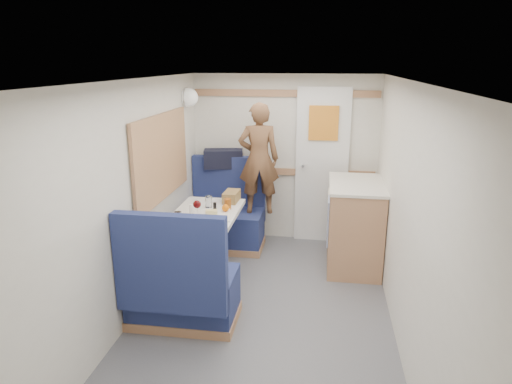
% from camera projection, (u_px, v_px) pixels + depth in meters
% --- Properties ---
extents(floor, '(4.50, 4.50, 0.00)m').
position_uv_depth(floor, '(256.00, 340.00, 3.63)').
color(floor, '#515156').
rests_on(floor, ground).
extents(ceiling, '(4.50, 4.50, 0.00)m').
position_uv_depth(ceiling, '(256.00, 82.00, 3.08)').
color(ceiling, silver).
rests_on(ceiling, wall_back).
extents(wall_back, '(2.20, 0.02, 2.00)m').
position_uv_depth(wall_back, '(284.00, 159.00, 5.49)').
color(wall_back, silver).
rests_on(wall_back, floor).
extents(wall_left, '(0.02, 4.50, 2.00)m').
position_uv_depth(wall_left, '(115.00, 215.00, 3.51)').
color(wall_left, silver).
rests_on(wall_left, floor).
extents(wall_right, '(0.02, 4.50, 2.00)m').
position_uv_depth(wall_right, '(411.00, 230.00, 3.19)').
color(wall_right, silver).
rests_on(wall_right, floor).
extents(oak_trim_low, '(2.15, 0.02, 0.08)m').
position_uv_depth(oak_trim_low, '(284.00, 172.00, 5.51)').
color(oak_trim_low, '#9E6F47').
rests_on(oak_trim_low, wall_back).
extents(oak_trim_high, '(2.15, 0.02, 0.08)m').
position_uv_depth(oak_trim_high, '(285.00, 93.00, 5.25)').
color(oak_trim_high, '#9E6F47').
rests_on(oak_trim_high, wall_back).
extents(side_window, '(0.04, 1.30, 0.72)m').
position_uv_depth(side_window, '(161.00, 157.00, 4.39)').
color(side_window, '#A2A68C').
rests_on(side_window, wall_left).
extents(rear_door, '(0.62, 0.12, 1.86)m').
position_uv_depth(rear_door, '(322.00, 163.00, 5.40)').
color(rear_door, white).
rests_on(rear_door, wall_back).
extents(dinette_table, '(0.62, 0.92, 0.72)m').
position_uv_depth(dinette_table, '(207.00, 226.00, 4.52)').
color(dinette_table, white).
rests_on(dinette_table, floor).
extents(bench_far, '(0.90, 0.59, 1.05)m').
position_uv_depth(bench_far, '(226.00, 222.00, 5.41)').
color(bench_far, navy).
rests_on(bench_far, floor).
extents(bench_near, '(0.90, 0.59, 1.05)m').
position_uv_depth(bench_near, '(181.00, 292.00, 3.77)').
color(bench_near, navy).
rests_on(bench_near, floor).
extents(ledge, '(0.90, 0.14, 0.04)m').
position_uv_depth(ledge, '(230.00, 169.00, 5.49)').
color(ledge, '#9E6F47').
rests_on(ledge, bench_far).
extents(dome_light, '(0.20, 0.20, 0.20)m').
position_uv_depth(dome_light, '(189.00, 97.00, 5.05)').
color(dome_light, white).
rests_on(dome_light, wall_left).
extents(galley_counter, '(0.57, 0.92, 0.92)m').
position_uv_depth(galley_counter, '(354.00, 224.00, 4.85)').
color(galley_counter, '#9E6F47').
rests_on(galley_counter, floor).
extents(person, '(0.50, 0.37, 1.26)m').
position_uv_depth(person, '(259.00, 159.00, 5.12)').
color(person, brown).
rests_on(person, bench_far).
extents(duffel_bag, '(0.49, 0.30, 0.22)m').
position_uv_depth(duffel_bag, '(224.00, 159.00, 5.47)').
color(duffel_bag, black).
rests_on(duffel_bag, ledge).
extents(tray, '(0.34, 0.41, 0.02)m').
position_uv_depth(tray, '(216.00, 215.00, 4.32)').
color(tray, white).
rests_on(tray, dinette_table).
extents(orange_fruit, '(0.07, 0.07, 0.07)m').
position_uv_depth(orange_fruit, '(225.00, 208.00, 4.40)').
color(orange_fruit, '#E65E0A').
rests_on(orange_fruit, tray).
extents(cheese_block, '(0.12, 0.09, 0.04)m').
position_uv_depth(cheese_block, '(212.00, 212.00, 4.33)').
color(cheese_block, '#DEC480').
rests_on(cheese_block, tray).
extents(wine_glass, '(0.08, 0.08, 0.17)m').
position_uv_depth(wine_glass, '(197.00, 205.00, 4.26)').
color(wine_glass, white).
rests_on(wine_glass, dinette_table).
extents(tumbler_left, '(0.07, 0.07, 0.11)m').
position_uv_depth(tumbler_left, '(178.00, 218.00, 4.13)').
color(tumbler_left, white).
rests_on(tumbler_left, dinette_table).
extents(tumbler_right, '(0.07, 0.07, 0.12)m').
position_uv_depth(tumbler_right, '(209.00, 202.00, 4.58)').
color(tumbler_right, white).
rests_on(tumbler_right, dinette_table).
extents(beer_glass, '(0.07, 0.07, 0.11)m').
position_uv_depth(beer_glass, '(228.00, 204.00, 4.52)').
color(beer_glass, '#964C15').
rests_on(beer_glass, dinette_table).
extents(pepper_grinder, '(0.03, 0.03, 0.09)m').
position_uv_depth(pepper_grinder, '(215.00, 207.00, 4.47)').
color(pepper_grinder, black).
rests_on(pepper_grinder, dinette_table).
extents(salt_grinder, '(0.04, 0.04, 0.10)m').
position_uv_depth(salt_grinder, '(191.00, 209.00, 4.38)').
color(salt_grinder, white).
rests_on(salt_grinder, dinette_table).
extents(bread_loaf, '(0.15, 0.27, 0.11)m').
position_uv_depth(bread_loaf, '(231.00, 196.00, 4.77)').
color(bread_loaf, brown).
rests_on(bread_loaf, dinette_table).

